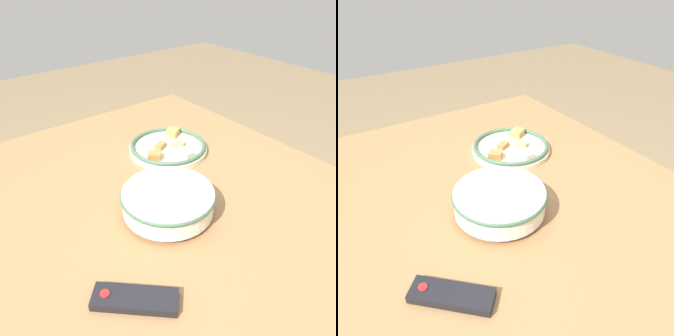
% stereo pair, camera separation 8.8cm
% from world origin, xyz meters
% --- Properties ---
extents(ground_plane, '(8.00, 8.00, 0.00)m').
position_xyz_m(ground_plane, '(0.00, 0.00, 0.00)').
color(ground_plane, '#7F6B4C').
extents(dining_table, '(1.35, 1.09, 0.75)m').
position_xyz_m(dining_table, '(0.00, 0.00, 0.67)').
color(dining_table, olive).
rests_on(dining_table, ground_plane).
extents(noodle_bowl, '(0.26, 0.26, 0.07)m').
position_xyz_m(noodle_bowl, '(-0.05, 0.05, 0.79)').
color(noodle_bowl, silver).
rests_on(noodle_bowl, dining_table).
extents(food_plate, '(0.28, 0.28, 0.05)m').
position_xyz_m(food_plate, '(0.22, -0.16, 0.76)').
color(food_plate, beige).
rests_on(food_plate, dining_table).
extents(tv_remote, '(0.17, 0.17, 0.02)m').
position_xyz_m(tv_remote, '(-0.23, 0.28, 0.76)').
color(tv_remote, black).
rests_on(tv_remote, dining_table).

